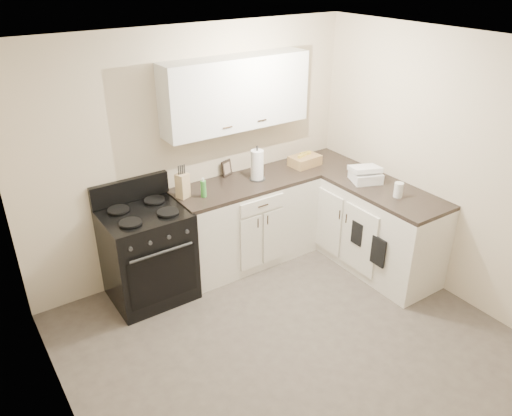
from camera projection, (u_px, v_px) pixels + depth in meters
floor at (300, 352)px, 4.29m from camera, size 3.60×3.60×0.00m
ceiling at (315, 53)px, 3.15m from camera, size 3.60×3.60×0.00m
wall_back at (194, 154)px, 5.05m from camera, size 3.60×0.00×3.60m
wall_right at (458, 173)px, 4.61m from camera, size 0.00×3.60×3.60m
wall_left at (59, 312)px, 2.82m from camera, size 0.00×3.60×3.60m
base_cabinets_back at (246, 223)px, 5.40m from camera, size 1.55×0.60×0.90m
base_cabinets_right at (360, 221)px, 5.46m from camera, size 0.60×1.90×0.90m
countertop_back at (245, 184)px, 5.19m from camera, size 1.55×0.60×0.04m
countertop_right at (365, 181)px, 5.24m from camera, size 0.60×1.90×0.04m
upper_cabinets at (236, 93)px, 4.88m from camera, size 1.55×0.30×0.70m
stove at (148, 255)px, 4.81m from camera, size 0.77×0.66×0.93m
knife_block at (183, 186)px, 4.80m from camera, size 0.14×0.13×0.24m
paper_towel at (257, 165)px, 5.17m from camera, size 0.16×0.16×0.32m
soap_bottle at (203, 189)px, 4.83m from camera, size 0.07×0.07×0.17m
picture_frame at (227, 168)px, 5.30m from camera, size 0.14×0.08×0.17m
wicker_basket at (305, 161)px, 5.57m from camera, size 0.34×0.24×0.11m
countertop_grill at (366, 176)px, 5.18m from camera, size 0.37×0.36×0.11m
glass_jar at (398, 190)px, 4.83m from camera, size 0.12×0.12×0.15m
oven_mitt_near at (378, 252)px, 4.87m from camera, size 0.02×0.17×0.30m
oven_mitt_far at (357, 233)px, 5.06m from camera, size 0.02×0.14×0.25m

